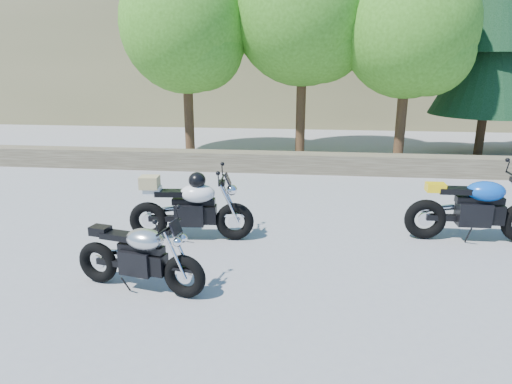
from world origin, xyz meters
TOP-DOWN VIEW (x-y plane):
  - ground at (0.00, 0.00)m, footprint 90.00×90.00m
  - stone_wall at (0.00, 5.50)m, footprint 22.00×0.55m
  - tree_decid_left at (-2.39, 7.14)m, footprint 3.67×3.67m
  - tree_decid_mid at (0.91, 7.54)m, footprint 4.08×4.08m
  - tree_decid_right at (3.71, 6.94)m, footprint 3.54×3.54m
  - conifer_near at (6.20, 8.20)m, footprint 3.17×3.17m
  - silver_bike at (-1.05, -1.04)m, footprint 1.82×0.65m
  - white_bike at (-0.83, 0.70)m, footprint 2.04×0.65m
  - blue_bike at (3.73, 1.15)m, footprint 2.18×0.69m

SIDE VIEW (x-z plane):
  - ground at x=0.00m, z-range 0.00..0.00m
  - stone_wall at x=0.00m, z-range 0.00..0.50m
  - silver_bike at x=-1.05m, z-range -0.01..0.91m
  - blue_bike at x=3.73m, z-range -0.01..1.08m
  - white_bike at x=-0.83m, z-range -0.01..1.12m
  - tree_decid_right at x=3.71m, z-range 0.79..6.20m
  - tree_decid_left at x=-2.39m, z-range 0.83..6.44m
  - conifer_near at x=6.20m, z-range 0.15..7.21m
  - tree_decid_mid at x=0.91m, z-range 0.92..7.16m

